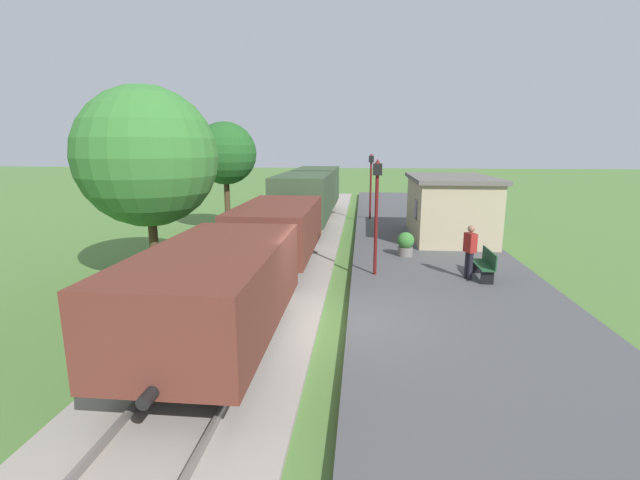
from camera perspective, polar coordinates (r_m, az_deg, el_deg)
name	(u,v)px	position (r m, az deg, el deg)	size (l,w,h in m)	color
ground_plane	(339,330)	(10.79, 2.47, -11.62)	(160.00, 160.00, 0.00)	#517A38
platform_slab	(476,331)	(11.06, 19.59, -11.02)	(6.00, 60.00, 0.25)	#4C4C4F
track_ballast	(241,324)	(11.14, -10.18, -10.69)	(3.80, 60.00, 0.12)	#9E9389
rail_near	(270,320)	(10.92, -6.50, -10.30)	(0.07, 60.00, 0.14)	slate
rail_far	(213,318)	(11.30, -13.77, -9.80)	(0.07, 60.00, 0.14)	slate
freight_train	(296,211)	(19.29, -3.17, 3.78)	(2.50, 26.00, 2.72)	brown
station_hut	(449,207)	(20.69, 16.40, 4.15)	(3.50, 5.80, 2.78)	tan
bench_near_hut	(485,264)	(14.70, 20.62, -2.94)	(0.42, 1.50, 0.91)	#1E4C2D
person_waiting	(470,250)	(14.40, 18.86, -1.21)	(0.37, 0.44, 1.71)	black
potted_planter	(406,244)	(16.91, 11.03, -0.47)	(0.64, 0.64, 0.92)	slate
lamp_post_near	(377,196)	(13.95, 7.38, 5.68)	(0.28, 0.28, 3.70)	#591414
lamp_post_far	(371,174)	(25.05, 6.63, 8.50)	(0.28, 0.28, 3.70)	#591414
tree_trackside_mid	(147,157)	(14.68, -21.54, 9.96)	(4.28, 4.28, 6.15)	#4C3823
tree_trackside_far	(225,154)	(22.64, -12.20, 10.88)	(3.08, 3.08, 5.52)	#4C3823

